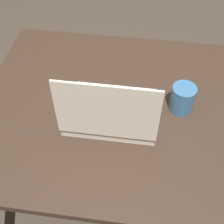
{
  "coord_description": "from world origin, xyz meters",
  "views": [
    {
      "loc": [
        -0.07,
        0.81,
        1.65
      ],
      "look_at": [
        0.04,
        0.05,
        0.75
      ],
      "focal_mm": 50.0,
      "sensor_mm": 36.0,
      "label": 1
    }
  ],
  "objects": [
    {
      "name": "ground_plane",
      "position": [
        0.0,
        0.0,
        0.0
      ],
      "size": [
        8.0,
        8.0,
        0.0
      ],
      "primitive_type": "plane",
      "color": "#42382D"
    },
    {
      "name": "dining_table",
      "position": [
        0.0,
        0.0,
        0.64
      ],
      "size": [
        1.13,
        0.92,
        0.74
      ],
      "color": "#38281E",
      "rests_on": "ground_plane"
    },
    {
      "name": "donut_box",
      "position": [
        0.04,
        0.08,
        0.79
      ],
      "size": [
        0.34,
        0.25,
        0.28
      ],
      "color": "silver",
      "rests_on": "dining_table"
    },
    {
      "name": "coffee_mug",
      "position": [
        -0.22,
        -0.03,
        0.79
      ],
      "size": [
        0.09,
        0.09,
        0.11
      ],
      "color": "teal",
      "rests_on": "dining_table"
    }
  ]
}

